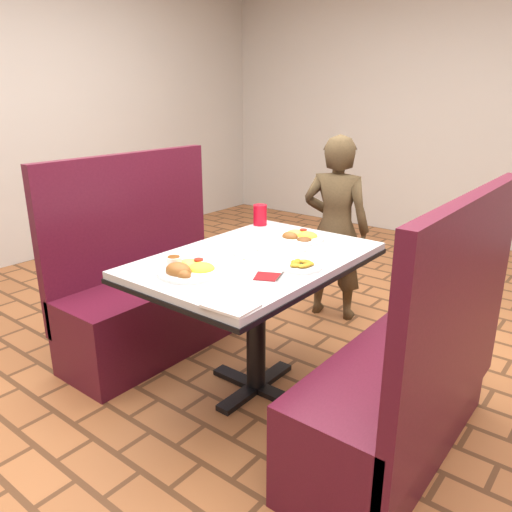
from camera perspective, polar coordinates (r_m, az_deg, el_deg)
name	(u,v)px	position (r m, az deg, el deg)	size (l,w,h in m)	color
dining_table	(256,274)	(2.47, 0.00, -2.12)	(0.81, 1.21, 0.75)	silver
booth_bench_left	(153,296)	(3.11, -11.64, -4.49)	(0.47, 1.20, 1.17)	#541325
booth_bench_right	(405,388)	(2.26, 16.63, -14.24)	(0.47, 1.20, 1.17)	#541325
diner_person	(336,229)	(3.43, 9.08, 3.08)	(0.46, 0.30, 1.26)	brown
near_dinner_plate	(188,266)	(2.21, -7.72, -1.19)	(0.29, 0.29, 0.09)	white
far_dinner_plate	(300,235)	(2.72, 5.05, 2.43)	(0.27, 0.27, 0.07)	white
plantain_plate	(301,266)	(2.27, 5.12, -1.09)	(0.19, 0.19, 0.03)	white
maroon_napkin	(267,277)	(2.16, 1.30, -2.36)	(0.11, 0.11, 0.00)	maroon
spoon_utensil	(280,277)	(2.15, 2.76, -2.39)	(0.01, 0.12, 0.00)	silver
red_tumbler	(260,215)	(2.99, 0.47, 4.72)	(0.08, 0.08, 0.12)	red
paper_napkin	(231,306)	(1.87, -2.88, -5.68)	(0.19, 0.14, 0.01)	silver
knife_utensil	(192,276)	(2.17, -7.38, -2.23)	(0.01, 0.17, 0.00)	silver
fork_utensil	(191,269)	(2.24, -7.40, -1.53)	(0.01, 0.14, 0.00)	silver
lettuce_shreds	(270,254)	(2.46, 1.60, 0.18)	(0.28, 0.32, 0.00)	#98D254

